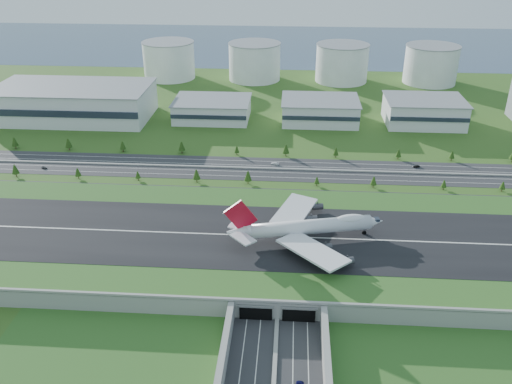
# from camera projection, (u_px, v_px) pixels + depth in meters

# --- Properties ---
(ground) EXTENTS (1200.00, 1200.00, 0.00)m
(ground) POSITION_uv_depth(u_px,v_px,m) (281.00, 251.00, 260.11)
(ground) COLOR #1F4E18
(ground) RESTS_ON ground
(airfield_deck) EXTENTS (520.00, 100.00, 9.20)m
(airfield_deck) POSITION_uv_depth(u_px,v_px,m) (281.00, 244.00, 258.17)
(airfield_deck) COLOR gray
(airfield_deck) RESTS_ON ground
(north_expressway) EXTENTS (560.00, 36.00, 0.12)m
(north_expressway) POSITION_uv_depth(u_px,v_px,m) (285.00, 169.00, 344.64)
(north_expressway) COLOR #28282B
(north_expressway) RESTS_ON ground
(tree_row) EXTENTS (504.62, 48.63, 8.39)m
(tree_row) POSITION_uv_depth(u_px,v_px,m) (296.00, 162.00, 343.34)
(tree_row) COLOR #3D2819
(tree_row) RESTS_ON ground
(hangar_west) EXTENTS (120.00, 60.00, 25.00)m
(hangar_west) POSITION_uv_depth(u_px,v_px,m) (74.00, 102.00, 429.71)
(hangar_west) COLOR silver
(hangar_west) RESTS_ON ground
(hangar_mid_a) EXTENTS (58.00, 42.00, 15.00)m
(hangar_mid_a) POSITION_uv_depth(u_px,v_px,m) (212.00, 109.00, 429.58)
(hangar_mid_a) COLOR silver
(hangar_mid_a) RESTS_ON ground
(hangar_mid_b) EXTENTS (58.00, 42.00, 17.00)m
(hangar_mid_b) POSITION_uv_depth(u_px,v_px,m) (320.00, 111.00, 423.85)
(hangar_mid_b) COLOR silver
(hangar_mid_b) RESTS_ON ground
(hangar_mid_c) EXTENTS (58.00, 42.00, 19.00)m
(hangar_mid_c) POSITION_uv_depth(u_px,v_px,m) (424.00, 112.00, 418.42)
(hangar_mid_c) COLOR silver
(hangar_mid_c) RESTS_ON ground
(fuel_tank_a) EXTENTS (50.00, 50.00, 35.00)m
(fuel_tank_a) POSITION_uv_depth(u_px,v_px,m) (169.00, 60.00, 535.61)
(fuel_tank_a) COLOR silver
(fuel_tank_a) RESTS_ON ground
(fuel_tank_b) EXTENTS (50.00, 50.00, 35.00)m
(fuel_tank_b) POSITION_uv_depth(u_px,v_px,m) (255.00, 62.00, 530.33)
(fuel_tank_b) COLOR silver
(fuel_tank_b) RESTS_ON ground
(fuel_tank_c) EXTENTS (50.00, 50.00, 35.00)m
(fuel_tank_c) POSITION_uv_depth(u_px,v_px,m) (342.00, 63.00, 525.05)
(fuel_tank_c) COLOR silver
(fuel_tank_c) RESTS_ON ground
(fuel_tank_d) EXTENTS (50.00, 50.00, 35.00)m
(fuel_tank_d) POSITION_uv_depth(u_px,v_px,m) (431.00, 65.00, 519.77)
(fuel_tank_d) COLOR silver
(fuel_tank_d) RESTS_ON ground
(bay_water) EXTENTS (1200.00, 260.00, 0.06)m
(bay_water) POSITION_uv_depth(u_px,v_px,m) (292.00, 44.00, 687.37)
(bay_water) COLOR #344A63
(bay_water) RESTS_ON ground
(boeing_747) EXTENTS (74.78, 69.90, 23.46)m
(boeing_747) POSITION_uv_depth(u_px,v_px,m) (306.00, 227.00, 251.75)
(boeing_747) COLOR silver
(boeing_747) RESTS_ON airfield_deck
(car_4) EXTENTS (4.25, 2.73, 1.35)m
(car_4) POSITION_uv_depth(u_px,v_px,m) (44.00, 167.00, 345.57)
(car_4) COLOR #515055
(car_4) RESTS_ON ground
(car_5) EXTENTS (4.56, 2.49, 1.42)m
(car_5) POSITION_uv_depth(u_px,v_px,m) (416.00, 166.00, 347.18)
(car_5) COLOR black
(car_5) RESTS_ON ground
(car_7) EXTENTS (5.75, 3.68, 1.55)m
(car_7) POSITION_uv_depth(u_px,v_px,m) (275.00, 163.00, 351.07)
(car_7) COLOR white
(car_7) RESTS_ON ground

